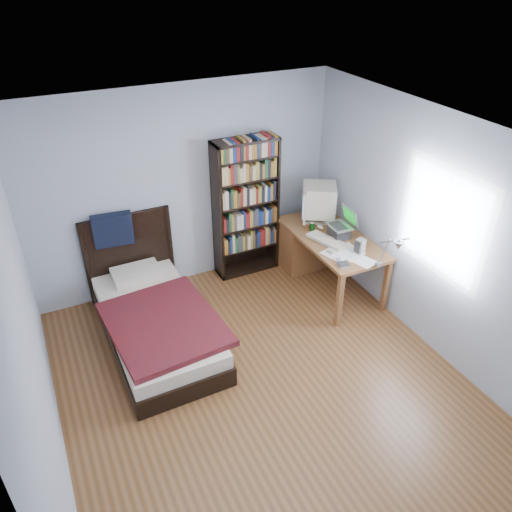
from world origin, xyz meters
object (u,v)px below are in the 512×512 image
(crt_monitor, at_px, (318,201))
(desk_lamp, at_px, (396,247))
(soda_can, at_px, (312,227))
(desk, at_px, (313,243))
(keyboard, at_px, (327,240))
(speaker, at_px, (360,246))
(bookshelf, at_px, (246,208))
(bed, at_px, (154,318))
(laptop, at_px, (340,229))

(crt_monitor, distance_m, desk_lamp, 1.55)
(desk_lamp, height_order, soda_can, desk_lamp)
(desk, xyz_separation_m, soda_can, (-0.14, -0.18, 0.37))
(keyboard, distance_m, speaker, 0.44)
(soda_can, bearing_deg, bookshelf, 137.06)
(desk_lamp, bearing_deg, desk, 89.92)
(bookshelf, bearing_deg, bed, -151.78)
(bookshelf, bearing_deg, desk, -28.13)
(bed, bearing_deg, desk, 9.85)
(soda_can, bearing_deg, crt_monitor, 47.50)
(desk, distance_m, desk_lamp, 1.69)
(bed, bearing_deg, speaker, -11.45)
(speaker, bearing_deg, desk_lamp, -113.78)
(crt_monitor, bearing_deg, bed, -169.65)
(laptop, distance_m, keyboard, 0.23)
(desk_lamp, distance_m, keyboard, 1.11)
(crt_monitor, bearing_deg, desk_lamp, -91.98)
(crt_monitor, distance_m, speaker, 0.92)
(speaker, bearing_deg, bookshelf, 106.97)
(laptop, height_order, keyboard, laptop)
(keyboard, bearing_deg, crt_monitor, 53.66)
(crt_monitor, bearing_deg, soda_can, -132.50)
(desk, distance_m, speaker, 0.96)
(crt_monitor, xyz_separation_m, desk_lamp, (-0.05, -1.54, 0.17))
(keyboard, distance_m, bed, 2.20)
(crt_monitor, bearing_deg, bookshelf, 155.07)
(desk, distance_m, laptop, 0.62)
(speaker, bearing_deg, keyboard, 101.68)
(desk_lamp, xyz_separation_m, soda_can, (-0.14, 1.33, -0.39))
(bookshelf, xyz_separation_m, bed, (-1.50, -0.80, -0.65))
(laptop, distance_m, bookshelf, 1.22)
(laptop, bearing_deg, soda_can, 129.78)
(desk, distance_m, bookshelf, 1.00)
(desk, bearing_deg, desk_lamp, -90.08)
(speaker, xyz_separation_m, bookshelf, (-0.85, 1.28, 0.09))
(desk, relative_size, soda_can, 14.10)
(crt_monitor, bearing_deg, laptop, -85.54)
(desk_lamp, distance_m, soda_can, 1.40)
(desk, relative_size, desk_lamp, 2.73)
(speaker, distance_m, bed, 2.46)
(crt_monitor, height_order, speaker, crt_monitor)
(crt_monitor, distance_m, keyboard, 0.61)
(bookshelf, bearing_deg, speaker, -56.48)
(soda_can, bearing_deg, desk_lamp, -84.20)
(desk, height_order, soda_can, soda_can)
(keyboard, relative_size, bookshelf, 0.28)
(speaker, height_order, bed, bed)
(keyboard, bearing_deg, soda_can, 74.75)
(speaker, relative_size, soda_can, 1.64)
(keyboard, relative_size, bed, 0.24)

